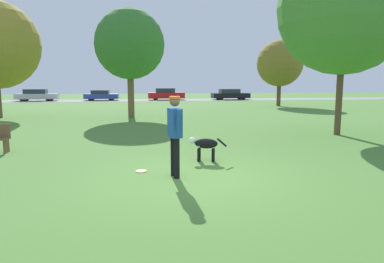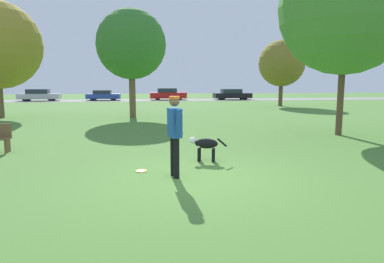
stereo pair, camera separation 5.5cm
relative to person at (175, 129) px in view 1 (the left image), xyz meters
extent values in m
plane|color=#4C7A33|center=(0.35, -0.13, -1.06)|extent=(120.00, 120.00, 0.00)
cube|color=gray|center=(0.35, 34.17, -1.05)|extent=(120.00, 6.00, 0.01)
cylinder|color=black|center=(0.02, -0.11, -0.61)|extent=(0.15, 0.15, 0.88)
cylinder|color=black|center=(-0.02, 0.11, -0.61)|extent=(0.15, 0.15, 0.88)
cube|color=#1E4C93|center=(0.00, 0.00, 0.14)|extent=(0.30, 0.46, 0.63)
cylinder|color=#1E4C93|center=(0.05, -0.23, 0.14)|extent=(0.13, 0.23, 0.63)
cylinder|color=#1E4C93|center=(-0.05, 0.23, 0.14)|extent=(0.13, 0.23, 0.63)
sphere|color=brown|center=(0.00, 0.00, 0.60)|extent=(0.26, 0.26, 0.22)
cylinder|color=#D15B19|center=(0.00, 0.00, 0.68)|extent=(0.27, 0.27, 0.06)
ellipsoid|color=black|center=(0.97, 1.37, -0.58)|extent=(0.66, 0.45, 0.26)
ellipsoid|color=white|center=(0.81, 1.42, -0.63)|extent=(0.20, 0.22, 0.15)
sphere|color=white|center=(0.62, 1.49, -0.51)|extent=(0.23, 0.23, 0.18)
cylinder|color=black|center=(0.76, 1.36, -0.88)|extent=(0.09, 0.09, 0.34)
cylinder|color=black|center=(0.81, 1.50, -0.88)|extent=(0.09, 0.09, 0.34)
cylinder|color=black|center=(1.12, 1.24, -0.88)|extent=(0.09, 0.09, 0.34)
cylinder|color=black|center=(1.17, 1.37, -0.88)|extent=(0.09, 0.09, 0.34)
cylinder|color=black|center=(1.35, 1.23, -0.54)|extent=(0.27, 0.13, 0.24)
cylinder|color=orange|center=(-0.73, 0.57, -1.05)|extent=(0.26, 0.26, 0.02)
torus|color=orange|center=(-0.73, 0.57, -1.05)|extent=(0.25, 0.25, 0.02)
cylinder|color=brown|center=(-1.17, 13.54, 0.33)|extent=(0.38, 0.38, 2.76)
sphere|color=#38752D|center=(-1.17, 13.54, 3.24)|extent=(4.08, 4.08, 4.08)
cylinder|color=brown|center=(7.06, 5.15, 0.43)|extent=(0.25, 0.25, 2.98)
sphere|color=#4C8938|center=(7.06, 5.15, 3.82)|extent=(5.06, 5.06, 5.06)
cylinder|color=brown|center=(11.67, 21.77, 0.07)|extent=(0.36, 0.36, 2.25)
sphere|color=olive|center=(11.67, 21.77, 2.71)|extent=(4.05, 4.05, 4.05)
cube|color=#B7B7BC|center=(-12.16, 34.36, -0.52)|extent=(4.61, 1.97, 0.59)
cube|color=#232D38|center=(-12.30, 34.36, 0.03)|extent=(2.42, 1.62, 0.52)
cylinder|color=black|center=(-10.83, 35.19, -0.72)|extent=(0.68, 0.23, 0.67)
cylinder|color=black|center=(-10.77, 33.66, -0.72)|extent=(0.68, 0.23, 0.67)
cylinder|color=black|center=(-13.55, 35.06, -0.72)|extent=(0.68, 0.23, 0.67)
cylinder|color=black|center=(-13.49, 33.54, -0.72)|extent=(0.68, 0.23, 0.67)
cube|color=#284293|center=(-4.98, 34.47, -0.56)|extent=(3.93, 1.95, 0.57)
cube|color=#232D38|center=(-5.10, 34.48, -0.06)|extent=(2.06, 1.63, 0.42)
cylinder|color=black|center=(-3.80, 35.22, -0.75)|extent=(0.61, 0.22, 0.61)
cylinder|color=black|center=(-3.85, 33.65, -0.75)|extent=(0.61, 0.22, 0.61)
cylinder|color=black|center=(-6.12, 35.30, -0.75)|extent=(0.61, 0.22, 0.61)
cylinder|color=black|center=(-6.17, 33.72, -0.75)|extent=(0.61, 0.22, 0.61)
cube|color=red|center=(2.68, 34.56, -0.50)|extent=(4.40, 1.75, 0.68)
cube|color=#232D38|center=(2.54, 34.56, 0.10)|extent=(2.29, 1.49, 0.52)
cylinder|color=black|center=(3.99, 35.31, -0.75)|extent=(0.61, 0.20, 0.61)
cylinder|color=black|center=(4.00, 33.83, -0.75)|extent=(0.61, 0.20, 0.61)
cylinder|color=black|center=(1.35, 35.29, -0.75)|extent=(0.61, 0.20, 0.61)
cylinder|color=black|center=(1.36, 33.81, -0.75)|extent=(0.61, 0.20, 0.61)
cube|color=black|center=(10.58, 33.94, -0.55)|extent=(4.61, 1.80, 0.59)
cube|color=#232D38|center=(10.45, 33.94, 0.00)|extent=(2.40, 1.54, 0.50)
cylinder|color=black|center=(11.96, 34.72, -0.75)|extent=(0.61, 0.20, 0.61)
cylinder|color=black|center=(11.97, 33.17, -0.75)|extent=(0.61, 0.20, 0.61)
cylinder|color=black|center=(9.20, 34.70, -0.75)|extent=(0.61, 0.20, 0.61)
cylinder|color=black|center=(9.21, 33.16, -0.75)|extent=(0.61, 0.20, 0.61)
cube|color=brown|center=(-4.65, 3.41, -0.86)|extent=(0.07, 0.36, 0.39)
camera|label=1|loc=(-0.78, -7.27, 0.99)|focal=32.00mm
camera|label=2|loc=(-0.73, -7.28, 0.99)|focal=32.00mm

